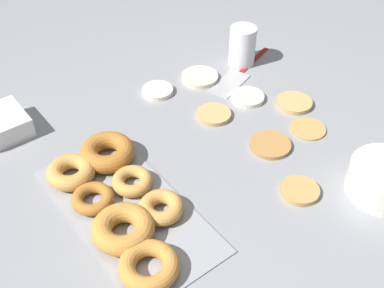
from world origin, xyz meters
The scene contains 13 objects.
ground_plane centered at (0.00, 0.00, 0.00)m, with size 3.00×3.00×0.00m, color gray.
pancake_0 centered at (-0.04, 0.18, 0.01)m, with size 0.08×0.08×0.01m, color beige.
pancake_1 centered at (0.13, 0.21, 0.00)m, with size 0.08×0.08×0.01m, color tan.
pancake_2 centered at (-0.04, 0.06, 0.01)m, with size 0.08×0.08×0.01m, color tan.
pancake_3 centered at (-0.19, 0.14, 0.01)m, with size 0.10×0.10×0.01m, color beige.
pancake_4 centered at (0.26, 0.04, 0.01)m, with size 0.08×0.08×0.01m, color tan.
pancake_5 centered at (0.12, 0.09, 0.01)m, with size 0.09×0.09×0.01m, color #B27F42.
pancake_6 centered at (-0.21, 0.01, 0.01)m, with size 0.08×0.08×0.01m, color silver.
pancake_7 centered at (0.05, 0.25, 0.01)m, with size 0.09×0.09×0.01m, color tan.
donut_tray centered at (0.06, -0.27, 0.02)m, with size 0.42×0.21×0.05m.
container_stack centered at (-0.30, -0.37, 0.02)m, with size 0.12×0.11×0.05m.
paper_cup centered at (-0.18, 0.28, 0.05)m, with size 0.07×0.07×0.11m.
spatula centered at (-0.13, 0.21, 0.00)m, with size 0.13×0.28×0.01m.
Camera 1 is at (0.66, -0.54, 0.73)m, focal length 45.00 mm.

